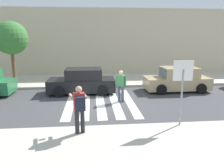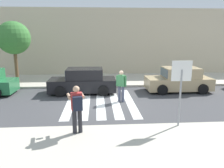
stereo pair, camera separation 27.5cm
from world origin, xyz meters
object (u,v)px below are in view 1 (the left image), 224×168
(stop_sign, at_px, (183,79))
(photographer_with_backpack, at_px, (79,106))
(street_tree_west, at_px, (11,38))
(parked_car_black, at_px, (82,82))
(parked_car_tan, at_px, (177,80))
(pedestrian_crossing, at_px, (121,84))

(stop_sign, distance_m, photographer_with_backpack, 3.94)
(photographer_with_backpack, relative_size, street_tree_west, 0.39)
(parked_car_black, bearing_deg, photographer_with_backpack, -88.56)
(parked_car_black, bearing_deg, parked_car_tan, -0.00)
(stop_sign, bearing_deg, parked_car_black, 124.85)
(photographer_with_backpack, bearing_deg, parked_car_tan, 45.75)
(stop_sign, distance_m, pedestrian_crossing, 4.21)
(stop_sign, xyz_separation_m, parked_car_tan, (2.15, 5.72, -1.25))
(stop_sign, bearing_deg, parked_car_tan, 69.43)
(photographer_with_backpack, bearing_deg, stop_sign, 6.16)
(parked_car_black, relative_size, street_tree_west, 0.93)
(stop_sign, xyz_separation_m, street_tree_west, (-8.95, 8.42, 1.39))
(pedestrian_crossing, height_order, street_tree_west, street_tree_west)
(photographer_with_backpack, xyz_separation_m, street_tree_west, (-5.12, 8.83, 2.19))
(stop_sign, distance_m, street_tree_west, 12.37)
(stop_sign, height_order, parked_car_black, stop_sign)
(stop_sign, relative_size, parked_car_tan, 0.61)
(parked_car_tan, distance_m, street_tree_west, 11.73)
(pedestrian_crossing, height_order, parked_car_black, pedestrian_crossing)
(street_tree_west, bearing_deg, stop_sign, -43.23)
(parked_car_black, height_order, parked_car_tan, same)
(photographer_with_backpack, relative_size, pedestrian_crossing, 1.00)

